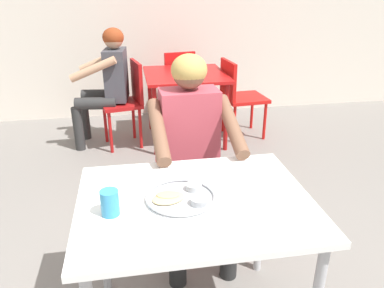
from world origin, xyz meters
The scene contains 10 objects.
table_foreground centered at (0.07, 0.04, 0.65)m, with size 1.00×0.77×0.73m.
thali_tray centered at (0.02, 0.05, 0.75)m, with size 0.30×0.30×0.03m.
drinking_cup centered at (-0.28, -0.01, 0.79)m, with size 0.07×0.07×0.11m.
chair_foreground centered at (0.16, 0.87, 0.49)m, with size 0.40×0.44×0.87m.
diner_foreground centered at (0.17, 0.65, 0.73)m, with size 0.50×0.56×1.23m.
table_background_red centered at (0.41, 2.47, 0.64)m, with size 0.83×0.85×0.73m.
chair_red_left centered at (-0.19, 2.43, 0.51)m, with size 0.46×0.45×0.87m.
chair_red_right centered at (0.98, 2.46, 0.49)m, with size 0.47×0.46×0.84m.
chair_red_far centered at (0.41, 3.08, 0.49)m, with size 0.44×0.45×0.86m.
patron_background centered at (-0.38, 2.48, 0.71)m, with size 0.59×0.54×1.20m.
Camera 1 is at (-0.18, -1.33, 1.60)m, focal length 35.21 mm.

